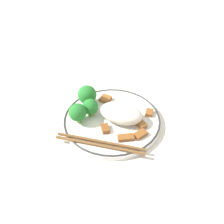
{
  "coord_description": "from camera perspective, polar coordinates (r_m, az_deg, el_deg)",
  "views": [
    {
      "loc": [
        0.15,
        -0.39,
        0.4
      ],
      "look_at": [
        0.0,
        0.0,
        0.03
      ],
      "focal_mm": 35.0,
      "sensor_mm": 36.0,
      "label": 1
    }
  ],
  "objects": [
    {
      "name": "chopsticks",
      "position": [
        0.51,
        -3.16,
        -8.19
      ],
      "size": [
        0.21,
        0.04,
        0.01
      ],
      "color": "brown",
      "rests_on": "plate"
    },
    {
      "name": "meat_near_front",
      "position": [
        0.62,
        -1.74,
        3.45
      ],
      "size": [
        0.03,
        0.03,
        0.01
      ],
      "color": "#995B28",
      "rests_on": "plate"
    },
    {
      "name": "rice_mound",
      "position": [
        0.55,
        2.31,
        -0.45
      ],
      "size": [
        0.11,
        0.07,
        0.05
      ],
      "color": "white",
      "rests_on": "plate"
    },
    {
      "name": "broccoli_back_right",
      "position": [
        0.54,
        -8.97,
        -0.12
      ],
      "size": [
        0.04,
        0.04,
        0.05
      ],
      "color": "#72AD4C",
      "rests_on": "plate"
    },
    {
      "name": "meat_near_right",
      "position": [
        0.59,
        2.01,
        1.09
      ],
      "size": [
        0.03,
        0.03,
        0.01
      ],
      "color": "brown",
      "rests_on": "plate"
    },
    {
      "name": "meat_near_left",
      "position": [
        0.52,
        3.64,
        -6.69
      ],
      "size": [
        0.04,
        0.03,
        0.01
      ],
      "color": "brown",
      "rests_on": "plate"
    },
    {
      "name": "meat_mid_right",
      "position": [
        0.53,
        7.45,
        -5.78
      ],
      "size": [
        0.03,
        0.04,
        0.01
      ],
      "color": "brown",
      "rests_on": "plate"
    },
    {
      "name": "plate",
      "position": [
        0.57,
        0.0,
        -1.88
      ],
      "size": [
        0.25,
        0.25,
        0.02
      ],
      "color": "white",
      "rests_on": "ground_plane"
    },
    {
      "name": "meat_on_rice_edge",
      "position": [
        0.55,
        7.32,
        -3.15
      ],
      "size": [
        0.04,
        0.04,
        0.01
      ],
      "color": "#9E6633",
      "rests_on": "plate"
    },
    {
      "name": "broccoli_back_left",
      "position": [
        0.59,
        -6.51,
        4.46
      ],
      "size": [
        0.05,
        0.05,
        0.06
      ],
      "color": "#72AD4C",
      "rests_on": "plate"
    },
    {
      "name": "meat_near_back",
      "position": [
        0.59,
        9.72,
        -0.16
      ],
      "size": [
        0.02,
        0.03,
        0.01
      ],
      "color": "brown",
      "rests_on": "plate"
    },
    {
      "name": "meat_mid_left",
      "position": [
        0.54,
        -2.25,
        -4.21
      ],
      "size": [
        0.03,
        0.03,
        0.01
      ],
      "color": "brown",
      "rests_on": "plate"
    },
    {
      "name": "broccoli_back_center",
      "position": [
        0.57,
        -5.71,
        1.33
      ],
      "size": [
        0.04,
        0.04,
        0.05
      ],
      "color": "#72AD4C",
      "rests_on": "plate"
    },
    {
      "name": "ground_plane",
      "position": [
        0.58,
        0.0,
        -2.52
      ],
      "size": [
        3.0,
        3.0,
        0.0
      ],
      "primitive_type": "plane",
      "color": "silver"
    }
  ]
}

